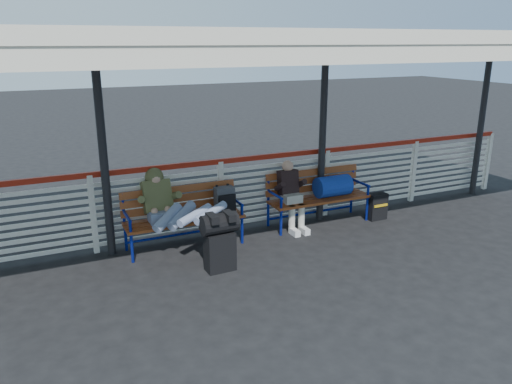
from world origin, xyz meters
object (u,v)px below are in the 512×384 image
luggage_stack (220,240)px  suitcase_side (377,206)px  bench_left (193,209)px  companion_person (291,195)px  bench_right (325,189)px  traveler_man (180,211)px

luggage_stack → suitcase_side: size_ratio=1.76×
bench_left → companion_person: bearing=-1.2°
luggage_stack → bench_right: bench_right is taller
bench_left → bench_right: (2.38, -0.00, 0.02)m
bench_left → luggage_stack: bearing=-87.7°
suitcase_side → traveler_man: bearing=-180.0°
traveler_man → companion_person: (2.00, 0.32, -0.11)m
bench_left → bench_right: same height
bench_left → traveler_man: size_ratio=1.11×
suitcase_side → companion_person: bearing=170.2°
bench_left → companion_person: companion_person is taller
companion_person → suitcase_side: bearing=-8.5°
luggage_stack → bench_right: 2.56m
companion_person → traveler_man: bearing=-170.8°
bench_right → luggage_stack: bearing=-156.1°
luggage_stack → suitcase_side: (3.25, 0.76, -0.21)m
luggage_stack → bench_right: size_ratio=0.46×
luggage_stack → bench_right: bearing=21.6°
luggage_stack → bench_left: size_ratio=0.46×
bench_left → bench_right: bearing=-0.0°
luggage_stack → bench_right: (2.34, 1.04, 0.15)m
traveler_man → suitcase_side: 3.63m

